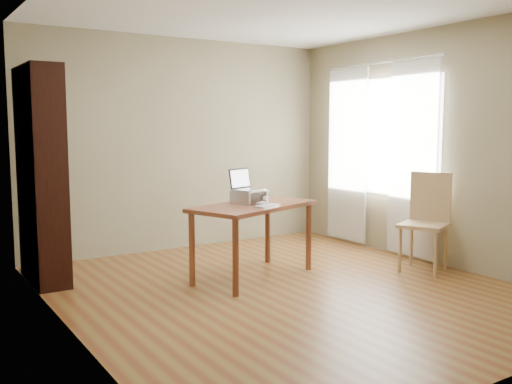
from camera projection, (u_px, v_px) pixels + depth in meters
The scene contains 10 objects.
room at pixel (290, 151), 5.22m from camera, with size 4.04×4.54×2.64m.
bookshelf at pixel (42, 176), 5.54m from camera, with size 0.30×0.90×2.10m.
curtains at pixel (378, 156), 6.91m from camera, with size 0.03×1.90×2.25m.
desk at pixel (253, 214), 5.71m from camera, with size 1.47×1.07×0.75m.
laptop_stand at pixel (249, 195), 5.76m from camera, with size 0.32×0.25×0.13m.
laptop at pixel (246, 184), 5.79m from camera, with size 0.36×0.35×0.22m.
keyboard at pixel (267, 206), 5.52m from camera, with size 0.32×0.23×0.02m.
coaster at pixel (312, 202), 5.85m from camera, with size 0.11×0.11×0.01m, color #502D1B.
cat at pixel (248, 197), 5.79m from camera, with size 0.24×0.48×0.15m.
chair at pixel (429, 218), 6.02m from camera, with size 0.61×0.60×1.04m.
Camera 1 is at (-3.06, -4.22, 1.53)m, focal length 40.00 mm.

